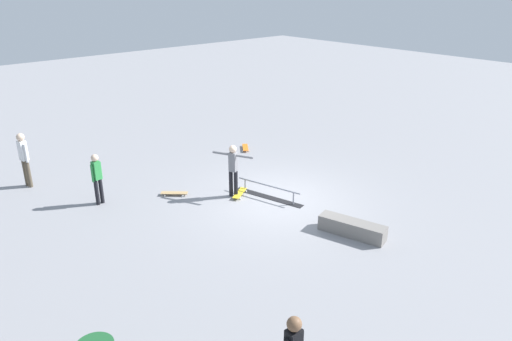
{
  "coord_description": "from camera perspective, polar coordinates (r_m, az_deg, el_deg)",
  "views": [
    {
      "loc": [
        -9.19,
        9.03,
        6.12
      ],
      "look_at": [
        0.25,
        0.57,
        1.0
      ],
      "focal_mm": 33.86,
      "sensor_mm": 36.0,
      "label": 1
    }
  ],
  "objects": [
    {
      "name": "loose_skateboard_natural",
      "position": [
        14.69,
        -9.62,
        -2.64
      ],
      "size": [
        0.69,
        0.72,
        0.09
      ],
      "rotation": [
        0.0,
        0.0,
        0.81
      ],
      "color": "tan",
      "rests_on": "ground_plane"
    },
    {
      "name": "bystander_white_shirt",
      "position": [
        16.39,
        -25.72,
        1.46
      ],
      "size": [
        0.4,
        0.24,
        1.73
      ],
      "rotation": [
        0.0,
        0.0,
        3.36
      ],
      "color": "brown",
      "rests_on": "ground_plane"
    },
    {
      "name": "ground_plane",
      "position": [
        14.26,
        2.38,
        -3.43
      ],
      "size": [
        60.0,
        60.0,
        0.0
      ],
      "primitive_type": "plane",
      "color": "gray"
    },
    {
      "name": "skate_ledge",
      "position": [
        12.52,
        11.28,
        -6.68
      ],
      "size": [
        1.76,
        0.86,
        0.4
      ],
      "primitive_type": "cube",
      "rotation": [
        0.0,
        0.0,
        0.26
      ],
      "color": "gray",
      "rests_on": "ground_plane"
    },
    {
      "name": "bystander_green_shirt",
      "position": [
        14.37,
        -18.27,
        -0.65
      ],
      "size": [
        0.21,
        0.35,
        1.51
      ],
      "rotation": [
        0.0,
        0.0,
        1.75
      ],
      "color": "black",
      "rests_on": "ground_plane"
    },
    {
      "name": "skateboard_main",
      "position": [
        14.49,
        -1.93,
        -2.68
      ],
      "size": [
        0.58,
        0.79,
        0.09
      ],
      "rotation": [
        0.0,
        0.0,
        2.11
      ],
      "color": "yellow",
      "rests_on": "ground_plane"
    },
    {
      "name": "skater_main",
      "position": [
        14.11,
        -2.73,
        0.4
      ],
      "size": [
        1.2,
        0.62,
        1.6
      ],
      "rotation": [
        0.0,
        0.0,
        0.44
      ],
      "color": "black",
      "rests_on": "ground_plane"
    },
    {
      "name": "grind_rail",
      "position": [
        14.3,
        1.49,
        -2.56
      ],
      "size": [
        2.27,
        0.79,
        0.41
      ],
      "rotation": [
        0.0,
        0.0,
        0.24
      ],
      "color": "black",
      "rests_on": "ground_plane"
    },
    {
      "name": "loose_skateboard_orange",
      "position": [
        18.33,
        -1.27,
        2.74
      ],
      "size": [
        0.75,
        0.65,
        0.09
      ],
      "rotation": [
        0.0,
        0.0,
        2.48
      ],
      "color": "orange",
      "rests_on": "ground_plane"
    }
  ]
}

